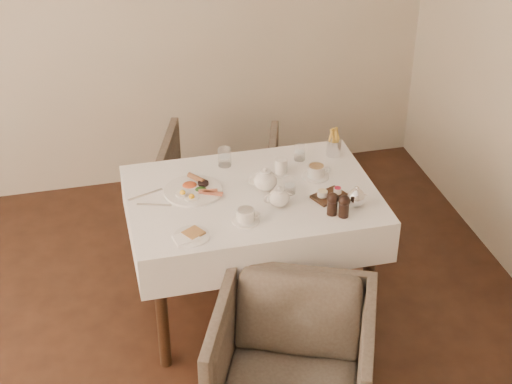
{
  "coord_description": "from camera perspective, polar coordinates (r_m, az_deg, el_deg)",
  "views": [
    {
      "loc": [
        -0.09,
        -2.34,
        2.92
      ],
      "look_at": [
        0.69,
        0.88,
        0.82
      ],
      "focal_mm": 55.0,
      "sensor_mm": 36.0,
      "label": 1
    }
  ],
  "objects": [
    {
      "name": "side_plate",
      "position": [
        3.72,
        -4.78,
        -3.23
      ],
      "size": [
        0.18,
        0.17,
        0.02
      ],
      "rotation": [
        0.0,
        0.0,
        0.33
      ],
      "color": "white",
      "rests_on": "table"
    },
    {
      "name": "fries_cup",
      "position": [
        4.36,
        5.69,
        3.57
      ],
      "size": [
        0.08,
        0.08,
        0.17
      ],
      "rotation": [
        0.0,
        0.0,
        -0.09
      ],
      "color": "silver",
      "rests_on": "table"
    },
    {
      "name": "glass_left",
      "position": [
        4.26,
        -2.3,
        2.56
      ],
      "size": [
        0.09,
        0.09,
        0.1
      ],
      "primitive_type": "cylinder",
      "rotation": [
        0.0,
        0.0,
        0.24
      ],
      "color": "silver",
      "rests_on": "table"
    },
    {
      "name": "teapot_centre",
      "position": [
        4.02,
        0.69,
        0.95
      ],
      "size": [
        0.19,
        0.15,
        0.13
      ],
      "primitive_type": null,
      "rotation": [
        0.0,
        0.0,
        -0.16
      ],
      "color": "white",
      "rests_on": "table"
    },
    {
      "name": "condiment_board",
      "position": [
        4.01,
        5.33,
        -0.22
      ],
      "size": [
        0.2,
        0.17,
        0.04
      ],
      "rotation": [
        0.0,
        0.0,
        0.4
      ],
      "color": "black",
      "rests_on": "table"
    },
    {
      "name": "table",
      "position": [
        4.1,
        -0.29,
        -1.45
      ],
      "size": [
        1.28,
        0.88,
        0.75
      ],
      "color": "black",
      "rests_on": "ground"
    },
    {
      "name": "teacup_near",
      "position": [
        3.81,
        -0.75,
        -1.75
      ],
      "size": [
        0.14,
        0.14,
        0.07
      ],
      "rotation": [
        0.0,
        0.0,
        -0.35
      ],
      "color": "white",
      "rests_on": "table"
    },
    {
      "name": "teacup_far",
      "position": [
        4.17,
        4.39,
        1.47
      ],
      "size": [
        0.14,
        0.14,
        0.07
      ],
      "rotation": [
        0.0,
        0.0,
        -0.21
      ],
      "color": "white",
      "rests_on": "table"
    },
    {
      "name": "pepper_mill_right",
      "position": [
        3.85,
        6.42,
        -1.01
      ],
      "size": [
        0.06,
        0.06,
        0.12
      ],
      "primitive_type": null,
      "rotation": [
        0.0,
        0.0,
        0.02
      ],
      "color": "black",
      "rests_on": "table"
    },
    {
      "name": "armchair_near",
      "position": [
        3.67,
        2.65,
        -12.5
      ],
      "size": [
        0.94,
        0.95,
        0.66
      ],
      "primitive_type": "imported",
      "rotation": [
        0.0,
        0.0,
        -0.4
      ],
      "color": "#483D35",
      "rests_on": "ground"
    },
    {
      "name": "cutlery_knife",
      "position": [
        3.97,
        -7.41,
        -0.93
      ],
      "size": [
        0.17,
        0.07,
        0.0
      ],
      "primitive_type": "cube",
      "rotation": [
        0.0,
        0.0,
        1.27
      ],
      "color": "silver",
      "rests_on": "table"
    },
    {
      "name": "glass_right",
      "position": [
        4.32,
        3.2,
        2.89
      ],
      "size": [
        0.08,
        0.08,
        0.09
      ],
      "primitive_type": "cylinder",
      "rotation": [
        0.0,
        0.0,
        -0.36
      ],
      "color": "silver",
      "rests_on": "table"
    },
    {
      "name": "glass_mid",
      "position": [
        4.02,
        2.47,
        0.46
      ],
      "size": [
        0.07,
        0.07,
        0.09
      ],
      "primitive_type": "cylinder",
      "rotation": [
        0.0,
        0.0,
        0.15
      ],
      "color": "silver",
      "rests_on": "table"
    },
    {
      "name": "breakfast_plate",
      "position": [
        4.06,
        -4.56,
        0.18
      ],
      "size": [
        0.3,
        0.3,
        0.04
      ],
      "rotation": [
        0.0,
        0.0,
        0.19
      ],
      "color": "white",
      "rests_on": "table"
    },
    {
      "name": "silver_pot",
      "position": [
        3.93,
        7.3,
        -0.3
      ],
      "size": [
        0.13,
        0.12,
        0.12
      ],
      "primitive_type": null,
      "rotation": [
        0.0,
        0.0,
        -0.27
      ],
      "color": "white",
      "rests_on": "table"
    },
    {
      "name": "pepper_mill_left",
      "position": [
        3.86,
        5.58,
        -0.84
      ],
      "size": [
        0.07,
        0.07,
        0.12
      ],
      "primitive_type": null,
      "rotation": [
        0.0,
        0.0,
        -0.26
      ],
      "color": "black",
      "rests_on": "table"
    },
    {
      "name": "creamer",
      "position": [
        4.19,
        1.83,
        1.92
      ],
      "size": [
        0.08,
        0.08,
        0.08
      ],
      "primitive_type": "cylinder",
      "rotation": [
        0.0,
        0.0,
        0.15
      ],
      "color": "white",
      "rests_on": "table"
    },
    {
      "name": "armchair_far",
      "position": [
        4.91,
        -2.64,
        0.41
      ],
      "size": [
        0.88,
        0.9,
        0.65
      ],
      "primitive_type": "imported",
      "rotation": [
        0.0,
        0.0,
        2.83
      ],
      "color": "#483D35",
      "rests_on": "ground"
    },
    {
      "name": "cutlery_fork",
      "position": [
        4.06,
        -8.05,
        -0.19
      ],
      "size": [
        0.19,
        0.08,
        0.0
      ],
      "primitive_type": "cube",
      "rotation": [
        0.0,
        0.0,
        1.92
      ],
      "color": "silver",
      "rests_on": "table"
    },
    {
      "name": "teapot_front",
      "position": [
        3.9,
        1.69,
        -0.32
      ],
      "size": [
        0.15,
        0.12,
        0.12
      ],
      "primitive_type": null,
      "rotation": [
        0.0,
        0.0,
        0.03
      ],
      "color": "white",
      "rests_on": "table"
    }
  ]
}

